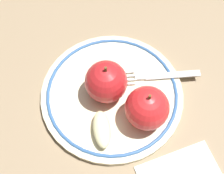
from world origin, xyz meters
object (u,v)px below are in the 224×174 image
object	(u,v)px
apple_red_whole	(109,81)
apple_second_whole	(147,108)
apple_slice_front	(102,129)
fork	(153,76)
plate	(112,94)

from	to	relation	value
apple_red_whole	apple_second_whole	size ratio (longest dim) A/B	1.00
apple_slice_front	fork	world-z (taller)	apple_slice_front
plate	apple_red_whole	distance (m)	0.04
plate	apple_red_whole	world-z (taller)	apple_red_whole
apple_slice_front	apple_red_whole	bearing A→B (deg)	163.89
plate	apple_red_whole	xyz separation A→B (m)	(-0.01, -0.00, 0.04)
apple_red_whole	fork	size ratio (longest dim) A/B	0.47
fork	apple_red_whole	bearing A→B (deg)	14.68
apple_red_whole	fork	xyz separation A→B (m)	(0.02, 0.08, -0.03)
apple_slice_front	fork	xyz separation A→B (m)	(-0.04, 0.13, -0.01)
apple_red_whole	apple_slice_front	bearing A→B (deg)	-40.39
apple_second_whole	fork	xyz separation A→B (m)	(-0.06, 0.06, -0.03)
apple_red_whole	apple_slice_front	world-z (taller)	apple_red_whole
apple_second_whole	apple_slice_front	bearing A→B (deg)	-102.35
fork	apple_second_whole	bearing A→B (deg)	71.95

